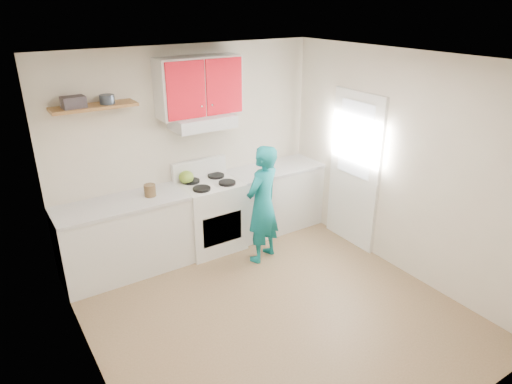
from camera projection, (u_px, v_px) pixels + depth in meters
floor at (272, 310)px, 4.91m from camera, size 3.80×3.80×0.00m
ceiling at (276, 61)px, 3.90m from camera, size 3.60×3.80×0.04m
back_wall at (189, 149)px, 5.87m from camera, size 3.60×0.04×2.60m
front_wall at (443, 300)px, 2.94m from camera, size 3.60×0.04×2.60m
left_wall at (82, 252)px, 3.50m from camera, size 0.04×3.80×2.60m
right_wall at (401, 166)px, 5.30m from camera, size 0.04×3.80×2.60m
door at (354, 171)px, 5.94m from camera, size 0.05×0.85×2.05m
door_glass at (356, 139)px, 5.76m from camera, size 0.01×0.55×0.95m
counter_left at (125, 238)px, 5.45m from camera, size 1.52×0.60×0.90m
counter_right at (274, 198)px, 6.54m from camera, size 1.32×0.60×0.90m
stove at (211, 215)px, 6.00m from camera, size 0.76×0.65×0.92m
range_hood at (203, 122)px, 5.60m from camera, size 0.76×0.44×0.15m
upper_cabinets at (199, 86)px, 5.47m from camera, size 1.02×0.33×0.70m
shelf at (94, 107)px, 4.90m from camera, size 0.90×0.30×0.04m
books at (73, 102)px, 4.74m from camera, size 0.24×0.18×0.12m
tin at (107, 99)px, 4.93m from camera, size 0.19×0.19×0.10m
kettle at (186, 177)px, 5.79m from camera, size 0.20×0.20×0.16m
crock at (150, 191)px, 5.41m from camera, size 0.17×0.17×0.17m
cutting_board at (265, 173)px, 6.18m from camera, size 0.31×0.25×0.02m
silicone_mat at (299, 162)px, 6.62m from camera, size 0.36×0.33×0.01m
person at (263, 204)px, 5.61m from camera, size 0.64×0.54×1.51m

